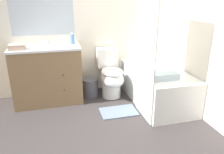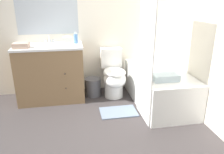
# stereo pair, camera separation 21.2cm
# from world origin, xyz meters

# --- Properties ---
(ground_plane) EXTENTS (14.00, 14.00, 0.00)m
(ground_plane) POSITION_xyz_m (0.00, 0.00, 0.00)
(ground_plane) COLOR #383333
(wall_back) EXTENTS (8.00, 0.06, 2.50)m
(wall_back) POSITION_xyz_m (-0.01, 1.60, 1.25)
(wall_back) COLOR silver
(wall_back) RESTS_ON ground_plane
(wall_right) EXTENTS (0.05, 2.58, 2.50)m
(wall_right) POSITION_xyz_m (1.23, 0.79, 1.25)
(wall_right) COLOR silver
(wall_right) RESTS_ON ground_plane
(vanity_cabinet) EXTENTS (0.98, 0.59, 0.85)m
(vanity_cabinet) POSITION_xyz_m (-0.72, 1.30, 0.44)
(vanity_cabinet) COLOR olive
(vanity_cabinet) RESTS_ON ground_plane
(sink_faucet) EXTENTS (0.14, 0.12, 0.12)m
(sink_faucet) POSITION_xyz_m (-0.72, 1.51, 0.89)
(sink_faucet) COLOR silver
(sink_faucet) RESTS_ON vanity_cabinet
(toilet) EXTENTS (0.35, 0.66, 0.74)m
(toilet) POSITION_xyz_m (0.23, 1.22, 0.34)
(toilet) COLOR white
(toilet) RESTS_ON ground_plane
(bathtub) EXTENTS (0.70, 1.39, 0.50)m
(bathtub) POSITION_xyz_m (0.85, 0.88, 0.25)
(bathtub) COLOR white
(bathtub) RESTS_ON ground_plane
(shower_curtain) EXTENTS (0.02, 0.51, 1.88)m
(shower_curtain) POSITION_xyz_m (0.49, 0.48, 0.95)
(shower_curtain) COLOR white
(shower_curtain) RESTS_ON ground_plane
(wastebasket) EXTENTS (0.25, 0.25, 0.29)m
(wastebasket) POSITION_xyz_m (-0.09, 1.31, 0.14)
(wastebasket) COLOR #4C4C51
(wastebasket) RESTS_ON ground_plane
(tissue_box) EXTENTS (0.14, 0.12, 0.12)m
(tissue_box) POSITION_xyz_m (-0.44, 1.42, 0.90)
(tissue_box) COLOR silver
(tissue_box) RESTS_ON vanity_cabinet
(soap_dispenser) EXTENTS (0.06, 0.06, 0.17)m
(soap_dispenser) POSITION_xyz_m (-0.32, 1.37, 0.93)
(soap_dispenser) COLOR #4C7AB2
(soap_dispenser) RESTS_ON vanity_cabinet
(hand_towel_folded) EXTENTS (0.21, 0.18, 0.07)m
(hand_towel_folded) POSITION_xyz_m (-1.07, 1.16, 0.89)
(hand_towel_folded) COLOR tan
(hand_towel_folded) RESTS_ON vanity_cabinet
(bath_towel_folded) EXTENTS (0.33, 0.20, 0.08)m
(bath_towel_folded) POSITION_xyz_m (0.77, 0.49, 0.54)
(bath_towel_folded) COLOR silver
(bath_towel_folded) RESTS_ON bathtub
(bath_mat) EXTENTS (0.50, 0.33, 0.02)m
(bath_mat) POSITION_xyz_m (0.20, 0.66, 0.01)
(bath_mat) COLOR slate
(bath_mat) RESTS_ON ground_plane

